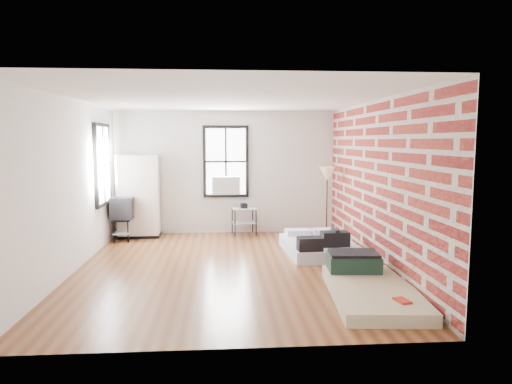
{
  "coord_description": "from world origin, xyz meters",
  "views": [
    {
      "loc": [
        -0.06,
        -7.48,
        2.13
      ],
      "look_at": [
        0.5,
        0.3,
        1.25
      ],
      "focal_mm": 32.0,
      "sensor_mm": 36.0,
      "label": 1
    }
  ],
  "objects": [
    {
      "name": "mattress_bare",
      "position": [
        1.94,
        -1.42,
        0.14
      ],
      "size": [
        1.27,
        2.16,
        0.45
      ],
      "rotation": [
        0.0,
        0.0,
        -0.09
      ],
      "color": "#C0B38B",
      "rests_on": "ground"
    },
    {
      "name": "wardrobe",
      "position": [
        -1.93,
        2.65,
        0.9
      ],
      "size": [
        0.93,
        0.56,
        1.81
      ],
      "rotation": [
        0.0,
        0.0,
        0.03
      ],
      "color": "black",
      "rests_on": "ground"
    },
    {
      "name": "tv_stand",
      "position": [
        -2.21,
        2.34,
        0.67
      ],
      "size": [
        0.5,
        0.69,
        0.94
      ],
      "rotation": [
        0.0,
        0.0,
        0.07
      ],
      "color": "black",
      "rests_on": "ground"
    },
    {
      "name": "room_shell",
      "position": [
        0.23,
        0.36,
        1.74
      ],
      "size": [
        5.02,
        6.02,
        2.8
      ],
      "color": "silver",
      "rests_on": "ground"
    },
    {
      "name": "side_table",
      "position": [
        0.4,
        2.72,
        0.49
      ],
      "size": [
        0.6,
        0.51,
        0.72
      ],
      "rotation": [
        0.0,
        0.0,
        0.15
      ],
      "color": "black",
      "rests_on": "ground"
    },
    {
      "name": "floor_lamp",
      "position": [
        2.15,
        2.07,
        1.34
      ],
      "size": [
        0.34,
        0.34,
        1.58
      ],
      "color": "black",
      "rests_on": "ground"
    },
    {
      "name": "mattress_main",
      "position": [
        1.75,
        0.88,
        0.15
      ],
      "size": [
        1.34,
        1.76,
        0.55
      ],
      "rotation": [
        0.0,
        0.0,
        0.06
      ],
      "color": "white",
      "rests_on": "ground"
    },
    {
      "name": "ground",
      "position": [
        0.0,
        0.0,
        0.0
      ],
      "size": [
        6.0,
        6.0,
        0.0
      ],
      "primitive_type": "plane",
      "color": "#572D17",
      "rests_on": "ground"
    }
  ]
}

